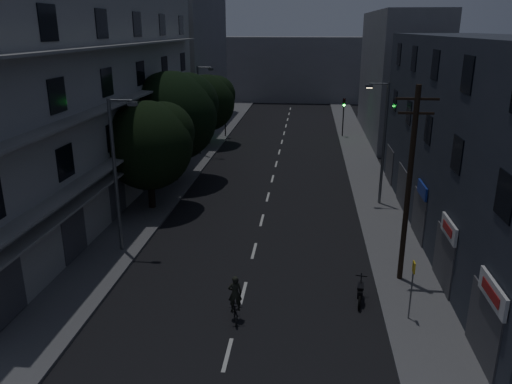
% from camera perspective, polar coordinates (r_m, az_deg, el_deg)
% --- Properties ---
extents(ground, '(160.00, 160.00, 0.00)m').
position_cam_1_polar(ground, '(40.03, 1.95, 1.73)').
color(ground, black).
rests_on(ground, ground).
extents(sidewalk_left, '(3.00, 90.00, 0.15)m').
position_cam_1_polar(sidewalk_left, '(41.19, -8.52, 2.12)').
color(sidewalk_left, '#565659').
rests_on(sidewalk_left, ground).
extents(sidewalk_right, '(3.00, 90.00, 0.15)m').
position_cam_1_polar(sidewalk_right, '(40.21, 12.67, 1.47)').
color(sidewalk_right, '#565659').
rests_on(sidewalk_right, ground).
extents(lane_markings, '(0.15, 60.50, 0.01)m').
position_cam_1_polar(lane_markings, '(46.04, 2.51, 3.94)').
color(lane_markings, beige).
rests_on(lane_markings, ground).
extents(building_left, '(7.00, 36.00, 14.00)m').
position_cam_1_polar(building_left, '(34.81, -19.22, 10.02)').
color(building_left, '#A2A29E').
rests_on(building_left, ground).
extents(building_right, '(6.19, 28.00, 11.00)m').
position_cam_1_polar(building_right, '(29.43, 24.46, 5.07)').
color(building_right, '#2B303B').
rests_on(building_right, ground).
extents(building_far_left, '(6.00, 20.00, 16.00)m').
position_cam_1_polar(building_far_left, '(63.10, -7.71, 15.04)').
color(building_far_left, slate).
rests_on(building_far_left, ground).
extents(building_far_right, '(6.00, 20.00, 13.00)m').
position_cam_1_polar(building_far_right, '(56.27, 15.93, 12.62)').
color(building_far_right, slate).
rests_on(building_far_right, ground).
extents(building_far_end, '(24.00, 8.00, 10.00)m').
position_cam_1_polar(building_far_end, '(83.56, 4.29, 13.85)').
color(building_far_end, slate).
rests_on(building_far_end, ground).
extents(tree_near, '(5.65, 5.65, 6.97)m').
position_cam_1_polar(tree_near, '(32.41, -12.11, 5.61)').
color(tree_near, black).
rests_on(tree_near, sidewalk_left).
extents(tree_mid, '(6.72, 6.72, 8.27)m').
position_cam_1_polar(tree_mid, '(38.15, -9.45, 8.87)').
color(tree_mid, black).
rests_on(tree_mid, sidewalk_left).
extents(tree_far, '(5.58, 5.58, 6.90)m').
position_cam_1_polar(tree_far, '(50.67, -5.58, 10.35)').
color(tree_far, black).
rests_on(tree_far, sidewalk_left).
extents(traffic_signal_far_right, '(0.28, 0.37, 4.10)m').
position_cam_1_polar(traffic_signal_far_right, '(54.89, 9.99, 9.32)').
color(traffic_signal_far_right, black).
rests_on(traffic_signal_far_right, sidewalk_right).
extents(traffic_signal_far_left, '(0.28, 0.37, 4.10)m').
position_cam_1_polar(traffic_signal_far_left, '(54.26, -3.58, 9.45)').
color(traffic_signal_far_left, black).
rests_on(traffic_signal_far_left, sidewalk_left).
extents(street_lamp_left_near, '(1.51, 0.25, 8.00)m').
position_cam_1_polar(street_lamp_left_near, '(26.23, -15.61, 2.57)').
color(street_lamp_left_near, slate).
rests_on(street_lamp_left_near, sidewalk_left).
extents(street_lamp_right, '(1.51, 0.25, 8.00)m').
position_cam_1_polar(street_lamp_right, '(33.46, 14.26, 6.00)').
color(street_lamp_right, '#575A5E').
rests_on(street_lamp_right, sidewalk_right).
extents(street_lamp_left_far, '(1.51, 0.25, 8.00)m').
position_cam_1_polar(street_lamp_left_far, '(46.16, -6.39, 9.70)').
color(street_lamp_left_far, '#54585C').
rests_on(street_lamp_left_far, sidewalk_left).
extents(utility_pole, '(1.80, 0.24, 9.00)m').
position_cam_1_polar(utility_pole, '(23.10, 17.09, 1.03)').
color(utility_pole, black).
rests_on(utility_pole, sidewalk_right).
extents(bus_stop_sign, '(0.06, 0.35, 2.52)m').
position_cam_1_polar(bus_stop_sign, '(20.99, 17.45, -9.57)').
color(bus_stop_sign, '#595B60').
rests_on(bus_stop_sign, sidewalk_right).
extents(motorcycle, '(0.51, 1.75, 1.12)m').
position_cam_1_polar(motorcycle, '(22.54, 11.81, -11.22)').
color(motorcycle, black).
rests_on(motorcycle, ground).
extents(cyclist, '(0.85, 1.63, 1.96)m').
position_cam_1_polar(cyclist, '(20.83, -2.39, -12.76)').
color(cyclist, black).
rests_on(cyclist, ground).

